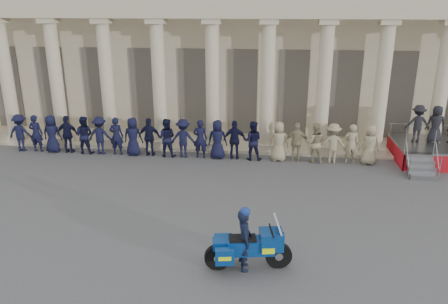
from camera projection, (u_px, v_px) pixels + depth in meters
ground at (219, 229)px, 14.14m from camera, size 90.00×90.00×0.00m
building at (249, 45)px, 26.54m from camera, size 40.00×12.50×9.00m
officer_rank at (184, 138)px, 20.50m from camera, size 17.70×0.70×1.85m
reviewing_stand at (441, 133)px, 19.78m from camera, size 4.22×4.05×2.59m
motorcycle at (249, 247)px, 11.85m from camera, size 2.40×1.12×1.55m
rider at (245, 239)px, 11.76m from camera, size 0.52×0.70×1.85m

